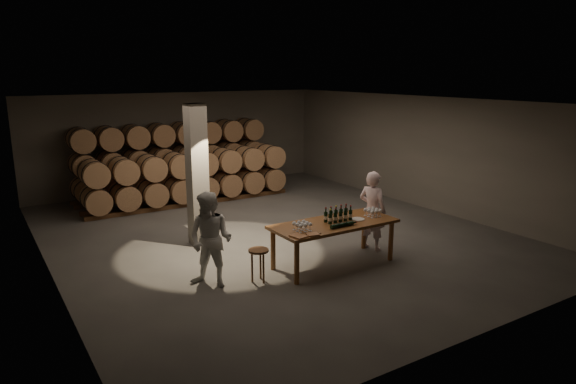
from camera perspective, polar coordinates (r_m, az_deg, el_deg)
room at (r=11.67m, az=-10.05°, el=1.81°), size 12.00×12.00×12.00m
tasting_table at (r=10.45m, az=5.11°, el=-3.94°), size 2.60×1.10×0.90m
barrel_stack_back at (r=16.77m, az=-12.66°, el=3.75°), size 6.26×0.95×2.31m
barrel_stack_front at (r=15.55m, az=-10.83°, el=1.72°), size 6.26×0.95×1.57m
bottle_cluster at (r=10.50m, az=5.60°, el=-2.64°), size 0.60×0.23×0.31m
lying_bottles at (r=10.13m, az=6.07°, el=-3.65°), size 0.64×0.09×0.09m
glass_cluster_left at (r=9.84m, az=1.58°, el=-3.61°), size 0.30×0.30×0.17m
glass_cluster_right at (r=10.96m, az=9.40°, el=-2.04°), size 0.30×0.30×0.17m
plate at (r=10.68m, az=7.77°, el=-3.00°), size 0.28×0.28×0.02m
notebook_near at (r=9.60m, az=2.77°, el=-4.74°), size 0.26×0.22×0.03m
notebook_corner at (r=9.50m, az=1.17°, el=-4.92°), size 0.28×0.33×0.02m
pen at (r=9.67m, az=3.42°, el=-4.66°), size 0.14×0.03×0.01m
stool at (r=9.69m, az=-3.29°, el=-7.03°), size 0.38×0.38×0.64m
person_man at (r=11.45m, az=9.35°, el=-2.06°), size 0.61×0.75×1.77m
person_woman at (r=9.48m, az=-8.59°, el=-5.28°), size 1.07×1.09×1.77m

